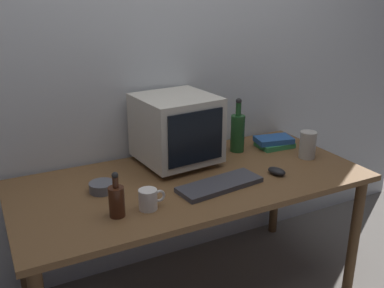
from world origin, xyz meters
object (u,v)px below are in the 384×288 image
at_px(bottle_short, 117,200).
at_px(metal_canister, 308,145).
at_px(cd_spindle, 102,187).
at_px(crt_monitor, 176,129).
at_px(bottle_tall, 238,131).
at_px(mug, 149,199).
at_px(book_stack, 274,142).
at_px(computer_mouse, 277,171).
at_px(keyboard, 220,185).

xyz_separation_m(bottle_short, metal_canister, (1.14, 0.15, 0.00)).
bearing_deg(cd_spindle, metal_canister, -5.11).
distance_m(crt_monitor, metal_canister, 0.74).
relative_size(bottle_tall, metal_canister, 2.09).
relative_size(mug, cd_spindle, 1.00).
relative_size(crt_monitor, bottle_tall, 1.33).
distance_m(crt_monitor, bottle_tall, 0.40).
xyz_separation_m(crt_monitor, mug, (-0.32, -0.41, -0.15)).
xyz_separation_m(bottle_tall, bottle_short, (-0.85, -0.42, -0.04)).
relative_size(bottle_tall, bottle_short, 1.58).
height_order(bottle_short, book_stack, bottle_short).
distance_m(computer_mouse, bottle_short, 0.85).
relative_size(computer_mouse, cd_spindle, 0.83).
bearing_deg(mug, bottle_tall, 30.31).
relative_size(book_stack, mug, 1.95).
bearing_deg(metal_canister, crt_monitor, 159.20).
distance_m(bottle_short, cd_spindle, 0.26).
distance_m(mug, metal_canister, 1.02).
relative_size(crt_monitor, bottle_short, 2.11).
xyz_separation_m(crt_monitor, computer_mouse, (0.39, -0.37, -0.17)).
distance_m(crt_monitor, cd_spindle, 0.51).
bearing_deg(keyboard, crt_monitor, 91.59).
height_order(bottle_short, mug, bottle_short).
bearing_deg(bottle_tall, metal_canister, -42.46).
xyz_separation_m(bottle_tall, cd_spindle, (-0.84, -0.16, -0.10)).
xyz_separation_m(crt_monitor, bottle_short, (-0.46, -0.41, -0.12)).
height_order(computer_mouse, book_stack, book_stack).
bearing_deg(mug, bottle_short, 179.03).
distance_m(keyboard, computer_mouse, 0.33).
height_order(computer_mouse, bottle_tall, bottle_tall).
relative_size(computer_mouse, bottle_tall, 0.32).
bearing_deg(book_stack, cd_spindle, -173.72).
distance_m(crt_monitor, book_stack, 0.64).
bearing_deg(computer_mouse, cd_spindle, 150.00).
distance_m(bottle_tall, cd_spindle, 0.87).
bearing_deg(bottle_short, bottle_tall, 25.94).
xyz_separation_m(bottle_tall, mug, (-0.71, -0.42, -0.07)).
bearing_deg(cd_spindle, crt_monitor, 19.01).
relative_size(keyboard, cd_spindle, 3.50).
bearing_deg(crt_monitor, computer_mouse, -43.88).
bearing_deg(crt_monitor, keyboard, -81.41).
relative_size(computer_mouse, bottle_short, 0.50).
xyz_separation_m(crt_monitor, metal_canister, (0.68, -0.26, -0.12)).
bearing_deg(bottle_short, book_stack, 18.84).
height_order(bottle_tall, cd_spindle, bottle_tall).
bearing_deg(bottle_tall, book_stack, -11.06).
height_order(keyboard, book_stack, book_stack).
bearing_deg(metal_canister, bottle_short, -172.51).
height_order(computer_mouse, cd_spindle, cd_spindle).
bearing_deg(cd_spindle, mug, -62.86).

